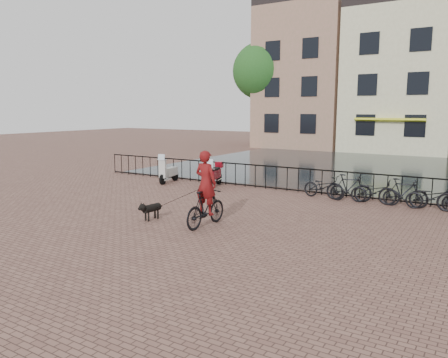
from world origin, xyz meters
The scene contains 15 objects.
ground centered at (0.00, 0.00, 0.00)m, with size 100.00×100.00×0.00m, color brown.
canal_water centered at (0.00, 17.30, 0.00)m, with size 20.00×20.00×0.00m, color black.
railing centered at (0.00, 8.00, 0.50)m, with size 20.00×0.05×1.02m.
canal_house_left centered at (-7.50, 30.00, 6.40)m, with size 7.50×9.00×12.80m.
canal_house_mid centered at (0.50, 30.00, 5.90)m, with size 8.00×9.50×11.80m.
tree_far_left centered at (-11.00, 27.00, 6.73)m, with size 5.04×5.04×9.27m.
cyclist centered at (0.23, 1.62, 0.99)m, with size 0.84×1.93×2.61m.
dog centered at (-1.64, 1.39, 0.29)m, with size 0.37×0.90×0.59m.
motorcycle centered at (-3.16, 7.29, 0.67)m, with size 0.96×1.93×1.34m.
scooter centered at (-5.57, 7.11, 0.71)m, with size 0.71×1.59×1.42m.
parked_bike_0 centered at (1.80, 7.40, 0.45)m, with size 0.60×1.72×0.90m, color black.
parked_bike_1 centered at (2.75, 7.40, 0.50)m, with size 0.47×1.66×1.00m, color black.
parked_bike_2 centered at (3.70, 7.40, 0.45)m, with size 0.60×1.72×0.90m, color black.
parked_bike_3 centered at (4.65, 7.40, 0.50)m, with size 0.47×1.66×1.00m, color black.
parked_bike_4 centered at (5.60, 7.40, 0.45)m, with size 0.60×1.72×0.90m, color black.
Camera 1 is at (7.22, -8.64, 3.40)m, focal length 35.00 mm.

